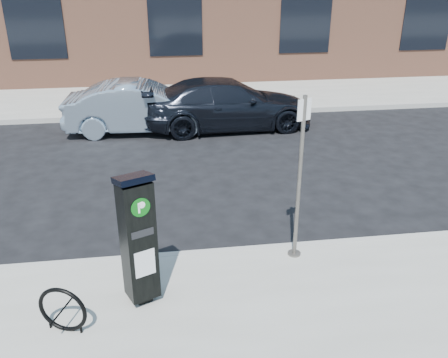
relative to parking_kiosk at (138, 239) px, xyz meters
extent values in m
plane|color=black|center=(1.14, 1.10, -1.12)|extent=(120.00, 120.00, 0.00)
cube|color=gray|center=(1.14, 15.10, -1.05)|extent=(60.00, 12.00, 0.15)
cube|color=#9E9B93|center=(1.14, 1.08, -1.05)|extent=(60.00, 0.12, 0.16)
cube|color=#9E9B93|center=(1.14, 9.12, -1.05)|extent=(60.00, 0.12, 0.16)
cube|color=black|center=(-3.86, 13.08, 1.88)|extent=(2.00, 0.06, 3.50)
cube|color=black|center=(1.14, 13.08, 1.88)|extent=(2.00, 0.06, 3.50)
cube|color=black|center=(6.14, 13.08, 1.88)|extent=(2.00, 0.06, 3.50)
cube|color=black|center=(11.14, 13.08, 1.88)|extent=(2.00, 0.06, 3.50)
cube|color=black|center=(0.00, 0.00, -0.92)|extent=(0.26, 0.26, 0.10)
cube|color=black|center=(0.00, 0.00, -0.03)|extent=(0.50, 0.48, 1.68)
cube|color=black|center=(0.00, 0.00, 0.85)|extent=(0.55, 0.53, 0.16)
cylinder|color=#064C0D|center=(0.07, -0.16, 0.53)|extent=(0.23, 0.11, 0.25)
cube|color=white|center=(0.07, -0.16, 0.53)|extent=(0.08, 0.04, 0.14)
cube|color=silver|center=(0.07, -0.16, -0.28)|extent=(0.26, 0.12, 0.38)
cube|color=black|center=(0.07, -0.16, 0.16)|extent=(0.27, 0.13, 0.10)
cylinder|color=#524C48|center=(2.36, 0.80, -0.96)|extent=(0.21, 0.21, 0.03)
cylinder|color=#524C48|center=(2.36, 0.80, 0.31)|extent=(0.06, 0.06, 2.57)
cube|color=silver|center=(2.36, 0.80, 1.39)|extent=(0.22, 0.11, 0.31)
torus|color=black|center=(-0.96, -0.47, -0.66)|extent=(0.63, 0.28, 0.65)
cylinder|color=black|center=(-1.16, -0.40, -0.91)|extent=(0.03, 0.03, 0.13)
cylinder|color=black|center=(-0.76, -0.54, -0.91)|extent=(0.03, 0.03, 0.13)
imported|color=#9CB2C6|center=(-0.09, 7.88, -0.41)|extent=(4.38, 1.70, 1.42)
imported|color=black|center=(2.33, 7.88, -0.41)|extent=(5.03, 2.26, 1.43)
camera|label=1|loc=(0.36, -5.37, 3.20)|focal=38.00mm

